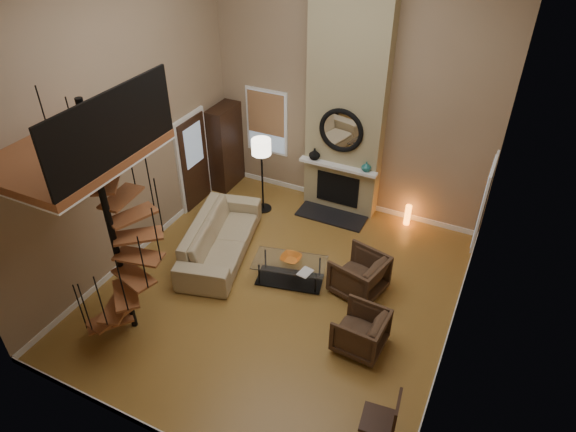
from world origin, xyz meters
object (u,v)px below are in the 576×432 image
at_px(sofa, 220,236).
at_px(coffee_table, 290,269).
at_px(accent_lamp, 408,215).
at_px(armchair_near, 363,277).
at_px(side_chair, 386,419).
at_px(armchair_far, 365,332).
at_px(floor_lamp, 261,153).
at_px(hutch, 226,148).

relative_size(sofa, coffee_table, 1.81).
xyz_separation_m(coffee_table, accent_lamp, (1.48, 2.69, -0.03)).
xyz_separation_m(sofa, armchair_near, (2.87, 0.15, -0.04)).
distance_m(accent_lamp, side_chair, 5.13).
relative_size(sofa, armchair_near, 2.98).
relative_size(coffee_table, side_chair, 1.49).
relative_size(sofa, side_chair, 2.68).
bearing_deg(side_chair, accent_lamp, 101.48).
bearing_deg(armchair_far, accent_lamp, -172.43).
relative_size(sofa, accent_lamp, 5.61).
distance_m(sofa, armchair_near, 2.88).
bearing_deg(armchair_near, side_chair, 38.16).
relative_size(armchair_near, floor_lamp, 0.50).
xyz_separation_m(hutch, side_chair, (5.34, -4.81, -0.42)).
bearing_deg(accent_lamp, side_chair, -78.52).
bearing_deg(hutch, side_chair, -42.03).
relative_size(floor_lamp, side_chair, 1.78).
bearing_deg(coffee_table, armchair_near, 13.48).
bearing_deg(floor_lamp, accent_lamp, 15.01).
bearing_deg(floor_lamp, armchair_far, -40.19).
distance_m(hutch, coffee_table, 3.82).
bearing_deg(coffee_table, hutch, 138.96).
distance_m(hutch, accent_lamp, 4.38).
distance_m(armchair_far, accent_lamp, 3.61).
distance_m(armchair_far, coffee_table, 1.97).
xyz_separation_m(hutch, sofa, (1.25, -2.32, -0.55)).
distance_m(sofa, coffee_table, 1.60).
xyz_separation_m(hutch, armchair_near, (4.13, -2.16, -0.60)).
distance_m(armchair_far, floor_lamp, 4.45).
bearing_deg(hutch, accent_lamp, 2.84).
xyz_separation_m(hutch, coffee_table, (2.84, -2.47, -0.67)).
bearing_deg(floor_lamp, sofa, -90.90).
relative_size(sofa, armchair_far, 3.34).
bearing_deg(side_chair, armchair_far, 117.97).
distance_m(armchair_near, accent_lamp, 2.39).
bearing_deg(side_chair, armchair_near, 114.58).
bearing_deg(sofa, armchair_near, -101.50).
height_order(hutch, sofa, hutch).
bearing_deg(accent_lamp, hutch, -177.16).
bearing_deg(sofa, side_chair, -135.98).
height_order(sofa, side_chair, side_chair).
bearing_deg(floor_lamp, side_chair, -46.08).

